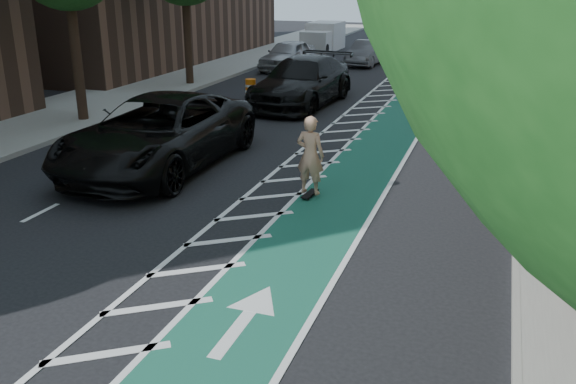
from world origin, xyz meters
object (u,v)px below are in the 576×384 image
at_px(suv_far, 302,81).
at_px(skateboarder, 310,155).
at_px(barrel_a, 104,159).
at_px(suv_near, 159,133).

bearing_deg(suv_far, skateboarder, -67.33).
distance_m(suv_far, barrel_a, 10.92).
relative_size(skateboarder, suv_far, 0.29).
xyz_separation_m(skateboarder, barrel_a, (-5.86, -0.06, -0.66)).
bearing_deg(skateboarder, barrel_a, 6.09).
xyz_separation_m(suv_near, suv_far, (1.06, 9.67, -0.02)).
bearing_deg(suv_near, barrel_a, -139.22).
distance_m(skateboarder, barrel_a, 5.90).
height_order(suv_far, barrel_a, suv_far).
bearing_deg(barrel_a, suv_far, 78.20).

